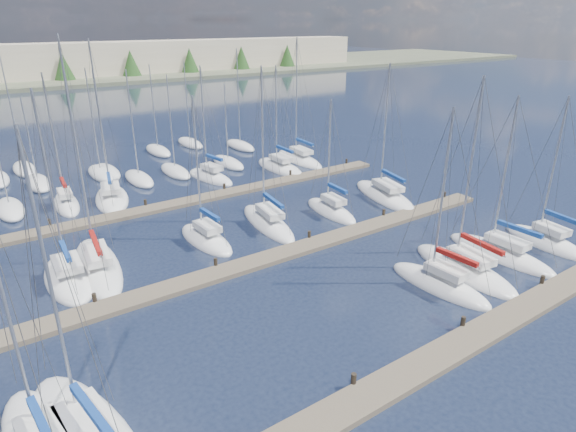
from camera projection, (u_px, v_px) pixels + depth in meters
ground at (103, 141)px, 67.89m from camera, size 400.00×400.00×0.00m
dock_near at (426, 364)px, 23.70m from camera, size 44.00×1.93×1.10m
dock_mid at (272, 257)px, 34.35m from camera, size 44.00×1.93×1.10m
dock_far at (191, 201)px, 45.01m from camera, size 44.00×1.93×1.10m
sailboat_r at (299, 159)px, 58.41m from camera, size 3.39×9.35×14.84m
sailboat_o at (112, 198)px, 45.54m from camera, size 4.73×8.62×15.18m
sailboat_p at (210, 177)px, 51.72m from camera, size 3.48×7.47×12.40m
sailboat_i at (98, 266)px, 33.01m from camera, size 3.85×10.16×15.90m
sailboat_e at (464, 269)px, 32.62m from camera, size 3.65×8.80×13.57m
sailboat_f at (500, 254)px, 34.77m from camera, size 2.47×8.41×12.09m
sailboat_l at (331, 211)px, 42.60m from camera, size 2.75×6.90×10.60m
sailboat_j at (206, 239)px, 37.07m from camera, size 2.70×6.92×11.75m
sailboat_h at (69, 277)px, 31.60m from camera, size 3.31×7.83×13.01m
sailboat_q at (280, 167)px, 55.19m from camera, size 3.24×8.47×12.14m
sailboat_k at (268, 223)px, 40.09m from camera, size 3.67×9.12×13.46m
sailboat_d at (439, 284)px, 30.73m from camera, size 2.78×7.39×12.09m
sailboat_n at (66, 204)px, 44.14m from camera, size 2.59×6.94×12.55m
sailboat_m at (384, 196)px, 46.29m from camera, size 5.15×9.97×13.13m
sailboat_g at (545, 241)px, 36.70m from camera, size 3.37×7.15×11.77m
distant_boats at (103, 172)px, 53.14m from camera, size 36.93×20.75×13.30m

